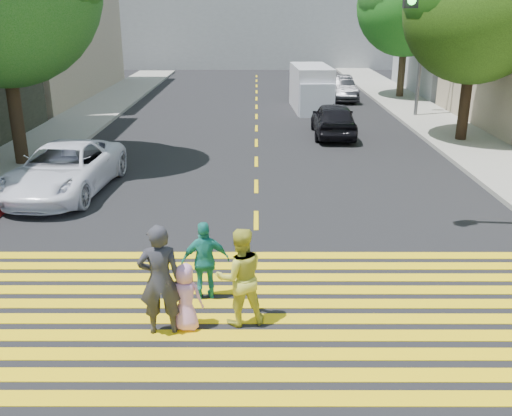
{
  "coord_description": "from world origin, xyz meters",
  "views": [
    {
      "loc": [
        0.01,
        -7.94,
        5.26
      ],
      "look_at": [
        0.0,
        3.0,
        1.4
      ],
      "focal_mm": 40.0,
      "sensor_mm": 36.0,
      "label": 1
    }
  ],
  "objects_px": {
    "pedestrian_child": "(186,297)",
    "white_van": "(312,90)",
    "tree_right_far": "(408,0)",
    "white_sedan": "(64,169)",
    "pedestrian_man": "(160,280)",
    "silver_car": "(307,82)",
    "pedestrian_woman": "(240,277)",
    "dark_car_near": "(334,119)",
    "tree_right_near": "(478,3)",
    "dark_car_parked": "(339,88)",
    "pedestrian_extra": "(205,261)"
  },
  "relations": [
    {
      "from": "pedestrian_child",
      "to": "white_van",
      "type": "height_order",
      "value": "white_van"
    },
    {
      "from": "tree_right_far",
      "to": "white_sedan",
      "type": "height_order",
      "value": "tree_right_far"
    },
    {
      "from": "pedestrian_man",
      "to": "white_van",
      "type": "relative_size",
      "value": 0.39
    },
    {
      "from": "tree_right_far",
      "to": "silver_car",
      "type": "relative_size",
      "value": 1.85
    },
    {
      "from": "pedestrian_child",
      "to": "white_sedan",
      "type": "height_order",
      "value": "white_sedan"
    },
    {
      "from": "pedestrian_woman",
      "to": "white_sedan",
      "type": "relative_size",
      "value": 0.34
    },
    {
      "from": "pedestrian_man",
      "to": "tree_right_far",
      "type": "bearing_deg",
      "value": -119.06
    },
    {
      "from": "white_van",
      "to": "dark_car_near",
      "type": "bearing_deg",
      "value": -89.59
    },
    {
      "from": "dark_car_near",
      "to": "white_sedan",
      "type": "bearing_deg",
      "value": 42.95
    },
    {
      "from": "tree_right_near",
      "to": "dark_car_near",
      "type": "xyz_separation_m",
      "value": [
        -5.16,
        1.18,
        -4.67
      ]
    },
    {
      "from": "white_sedan",
      "to": "dark_car_parked",
      "type": "relative_size",
      "value": 1.21
    },
    {
      "from": "tree_right_far",
      "to": "pedestrian_child",
      "type": "distance_m",
      "value": 28.71
    },
    {
      "from": "tree_right_near",
      "to": "tree_right_far",
      "type": "bearing_deg",
      "value": 88.45
    },
    {
      "from": "dark_car_parked",
      "to": "dark_car_near",
      "type": "bearing_deg",
      "value": -103.59
    },
    {
      "from": "silver_car",
      "to": "dark_car_parked",
      "type": "xyz_separation_m",
      "value": [
        1.64,
        -3.41,
        0.06
      ]
    },
    {
      "from": "tree_right_far",
      "to": "pedestrian_woman",
      "type": "xyz_separation_m",
      "value": [
        -9.06,
        -26.22,
        -4.78
      ]
    },
    {
      "from": "pedestrian_man",
      "to": "dark_car_near",
      "type": "relative_size",
      "value": 0.45
    },
    {
      "from": "pedestrian_child",
      "to": "pedestrian_extra",
      "type": "bearing_deg",
      "value": -91.17
    },
    {
      "from": "pedestrian_man",
      "to": "white_sedan",
      "type": "distance_m",
      "value": 8.81
    },
    {
      "from": "pedestrian_child",
      "to": "tree_right_near",
      "type": "bearing_deg",
      "value": -112.46
    },
    {
      "from": "tree_right_near",
      "to": "pedestrian_extra",
      "type": "height_order",
      "value": "tree_right_near"
    },
    {
      "from": "white_sedan",
      "to": "dark_car_near",
      "type": "height_order",
      "value": "dark_car_near"
    },
    {
      "from": "tree_right_far",
      "to": "white_van",
      "type": "xyz_separation_m",
      "value": [
        -5.83,
        -4.17,
        -4.57
      ]
    },
    {
      "from": "tree_right_far",
      "to": "pedestrian_extra",
      "type": "bearing_deg",
      "value": -111.03
    },
    {
      "from": "pedestrian_man",
      "to": "silver_car",
      "type": "relative_size",
      "value": 0.43
    },
    {
      "from": "white_sedan",
      "to": "white_van",
      "type": "xyz_separation_m",
      "value": [
        8.66,
        14.58,
        0.37
      ]
    },
    {
      "from": "tree_right_near",
      "to": "white_van",
      "type": "relative_size",
      "value": 1.6
    },
    {
      "from": "pedestrian_man",
      "to": "dark_car_near",
      "type": "xyz_separation_m",
      "value": [
        4.9,
        15.72,
        -0.25
      ]
    },
    {
      "from": "pedestrian_man",
      "to": "dark_car_parked",
      "type": "xyz_separation_m",
      "value": [
        6.51,
        25.9,
        -0.27
      ]
    },
    {
      "from": "pedestrian_woman",
      "to": "dark_car_parked",
      "type": "height_order",
      "value": "pedestrian_woman"
    },
    {
      "from": "tree_right_near",
      "to": "silver_car",
      "type": "height_order",
      "value": "tree_right_near"
    },
    {
      "from": "white_sedan",
      "to": "silver_car",
      "type": "xyz_separation_m",
      "value": [
        8.99,
        21.53,
        -0.07
      ]
    },
    {
      "from": "pedestrian_child",
      "to": "white_van",
      "type": "bearing_deg",
      "value": -89.22
    },
    {
      "from": "pedestrian_man",
      "to": "white_van",
      "type": "bearing_deg",
      "value": -109.19
    },
    {
      "from": "tree_right_near",
      "to": "pedestrian_extra",
      "type": "xyz_separation_m",
      "value": [
        -9.42,
        -13.33,
        -4.64
      ]
    },
    {
      "from": "pedestrian_man",
      "to": "pedestrian_extra",
      "type": "relative_size",
      "value": 1.27
    },
    {
      "from": "white_sedan",
      "to": "dark_car_near",
      "type": "distance_m",
      "value": 12.01
    },
    {
      "from": "tree_right_near",
      "to": "pedestrian_man",
      "type": "height_order",
      "value": "tree_right_near"
    },
    {
      "from": "tree_right_far",
      "to": "pedestrian_child",
      "type": "relative_size",
      "value": 6.93
    },
    {
      "from": "tree_right_near",
      "to": "tree_right_far",
      "type": "height_order",
      "value": "tree_right_far"
    },
    {
      "from": "silver_car",
      "to": "white_sedan",
      "type": "bearing_deg",
      "value": 69.21
    },
    {
      "from": "dark_car_near",
      "to": "pedestrian_child",
      "type": "bearing_deg",
      "value": 75.52
    },
    {
      "from": "pedestrian_child",
      "to": "white_van",
      "type": "xyz_separation_m",
      "value": [
        4.15,
        22.26,
        0.5
      ]
    },
    {
      "from": "white_sedan",
      "to": "dark_car_parked",
      "type": "xyz_separation_m",
      "value": [
        10.62,
        18.11,
        -0.01
      ]
    },
    {
      "from": "pedestrian_extra",
      "to": "dark_car_near",
      "type": "bearing_deg",
      "value": -118.16
    },
    {
      "from": "tree_right_near",
      "to": "pedestrian_child",
      "type": "height_order",
      "value": "tree_right_near"
    },
    {
      "from": "tree_right_near",
      "to": "dark_car_parked",
      "type": "distance_m",
      "value": 12.8
    },
    {
      "from": "white_sedan",
      "to": "dark_car_near",
      "type": "xyz_separation_m",
      "value": [
        9.01,
        7.93,
        0.01
      ]
    },
    {
      "from": "white_sedan",
      "to": "pedestrian_extra",
      "type": "bearing_deg",
      "value": -49.47
    },
    {
      "from": "pedestrian_woman",
      "to": "silver_car",
      "type": "relative_size",
      "value": 0.39
    }
  ]
}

